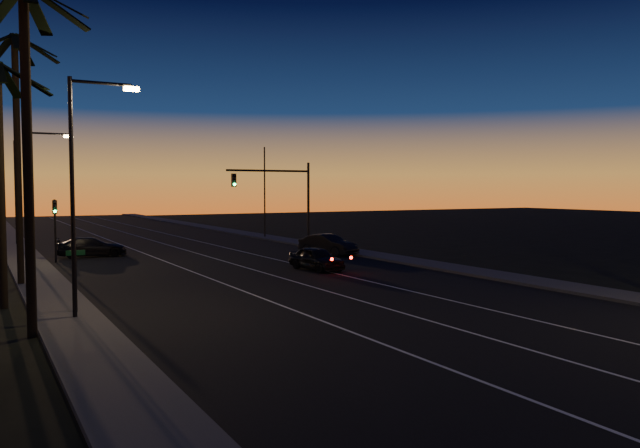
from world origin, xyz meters
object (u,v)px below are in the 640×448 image
signal_mast (282,190)px  right_car (328,245)px  lead_car (316,258)px  cross_car (91,247)px

signal_mast → right_car: (1.54, -4.64, -4.01)m
lead_car → right_car: (4.88, 7.08, 0.06)m
right_car → cross_car: 17.10m
signal_mast → right_car: bearing=-71.7°
lead_car → cross_car: 17.79m
right_car → lead_car: bearing=-124.6°
signal_mast → lead_car: size_ratio=1.49×
signal_mast → right_car: size_ratio=1.45×
signal_mast → lead_car: signal_mast is taller
lead_car → signal_mast: bearing=74.1°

